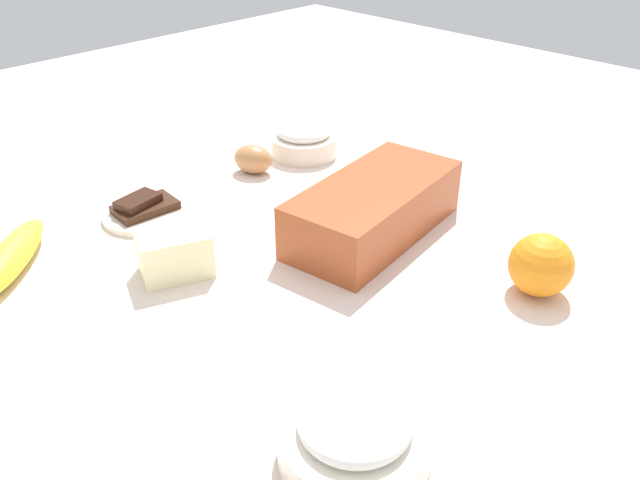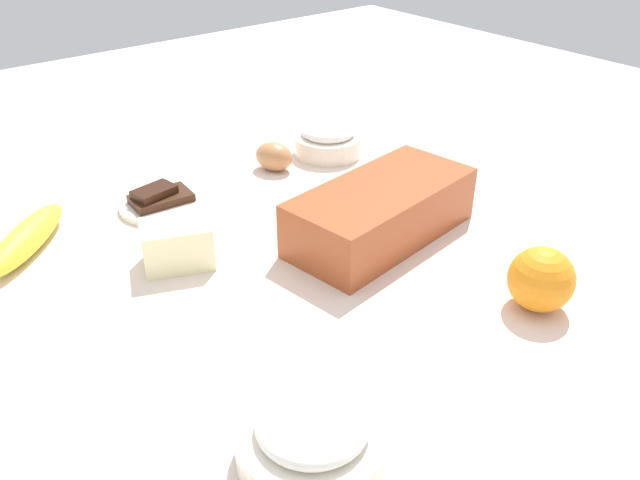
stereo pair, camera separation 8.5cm
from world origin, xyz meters
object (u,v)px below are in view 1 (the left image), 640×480
Objects in this scene: egg_near_butter at (253,159)px; chocolate_plate at (145,211)px; sugar_bowl at (304,139)px; orange_fruit at (541,265)px; banana at (12,257)px; butter_block at (175,253)px; flour_bowl at (354,435)px; loaf_pan at (374,207)px.

egg_near_butter is 0.52× the size of chocolate_plate.
sugar_bowl is 1.81× the size of egg_near_butter.
orange_fruit reaches higher than egg_near_butter.
sugar_bowl is at bearing 179.87° from banana.
chocolate_plate is (0.33, -0.00, -0.02)m from sugar_bowl.
butter_block is 0.17m from chocolate_plate.
banana is (0.53, -0.00, -0.01)m from sugar_bowl.
sugar_bowl reaches higher than egg_near_butter.
butter_block reaches higher than banana.
orange_fruit is (-0.35, -0.01, 0.01)m from flour_bowl.
egg_near_butter is at bearing -148.93° from butter_block.
flour_bowl reaches higher than butter_block.
sugar_bowl is 0.53m from banana.
butter_block is 0.32m from egg_near_butter.
flour_bowl is 0.63m from egg_near_butter.
orange_fruit is at bearing -178.27° from flour_bowl.
butter_block is 0.69× the size of chocolate_plate.
flour_bowl reaches higher than banana.
loaf_pan reaches higher than egg_near_butter.
flour_bowl and sugar_bowl have the same top height.
orange_fruit is at bearing 79.40° from sugar_bowl.
flour_bowl is 1.77× the size of orange_fruit.
flour_bowl reaches higher than egg_near_butter.
sugar_bowl is 0.95× the size of chocolate_plate.
loaf_pan reaches higher than banana.
egg_near_butter is at bearing -3.21° from sugar_bowl.
chocolate_plate is (-0.12, -0.53, -0.02)m from flour_bowl.
loaf_pan is at bearing 87.12° from egg_near_butter.
butter_block reaches higher than egg_near_butter.
flour_bowl is 0.74× the size of banana.
chocolate_plate is at bearing -179.72° from banana.
sugar_bowl is 1.37× the size of butter_block.
loaf_pan is 0.49m from banana.
loaf_pan is at bearing 126.37° from chocolate_plate.
banana is at bearing -0.13° from sugar_bowl.
flour_bowl is at bearing 30.24° from loaf_pan.
flour_bowl is at bearing 98.94° from banana.
orange_fruit is 0.57m from chocolate_plate.
flour_bowl is 1.08× the size of chocolate_plate.
flour_bowl is 0.35m from orange_fruit.
flour_bowl is 2.06× the size of egg_near_butter.
sugar_bowl is at bearing -123.06° from loaf_pan.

